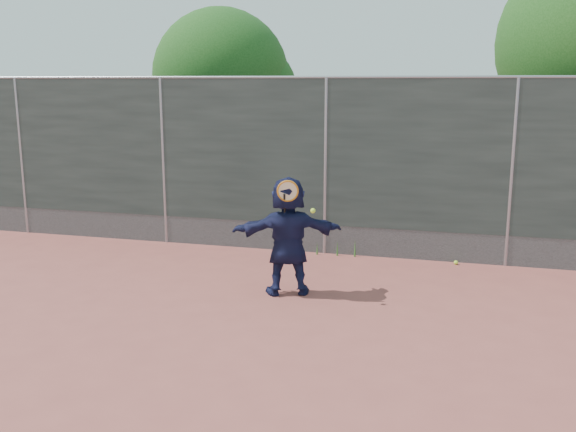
# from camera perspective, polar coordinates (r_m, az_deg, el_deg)

# --- Properties ---
(ground) EXTENTS (80.00, 80.00, 0.00)m
(ground) POSITION_cam_1_polar(r_m,az_deg,el_deg) (7.99, -1.99, -9.67)
(ground) COLOR #9E4C42
(ground) RESTS_ON ground
(player) EXTENTS (1.63, 1.00, 1.67)m
(player) POSITION_cam_1_polar(r_m,az_deg,el_deg) (8.90, -0.00, -1.76)
(player) COLOR #161A3E
(player) RESTS_ON ground
(ball_ground) EXTENTS (0.07, 0.07, 0.07)m
(ball_ground) POSITION_cam_1_polar(r_m,az_deg,el_deg) (10.85, 14.70, -4.02)
(ball_ground) COLOR #C6F736
(ball_ground) RESTS_ON ground
(fence) EXTENTS (20.00, 0.06, 3.03)m
(fence) POSITION_cam_1_polar(r_m,az_deg,el_deg) (10.91, 3.35, 4.75)
(fence) COLOR #38423D
(fence) RESTS_ON ground
(swing_action) EXTENTS (0.54, 0.18, 0.51)m
(swing_action) POSITION_cam_1_polar(r_m,az_deg,el_deg) (8.56, 0.18, 1.94)
(swing_action) COLOR orange
(swing_action) RESTS_ON ground
(tree_left) EXTENTS (3.15, 3.00, 4.53)m
(tree_left) POSITION_cam_1_polar(r_m,az_deg,el_deg) (14.55, -5.32, 11.87)
(tree_left) COLOR #382314
(tree_left) RESTS_ON ground
(weed_clump) EXTENTS (0.68, 0.07, 0.30)m
(weed_clump) POSITION_cam_1_polar(r_m,az_deg,el_deg) (11.02, 4.64, -2.87)
(weed_clump) COLOR #387226
(weed_clump) RESTS_ON ground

